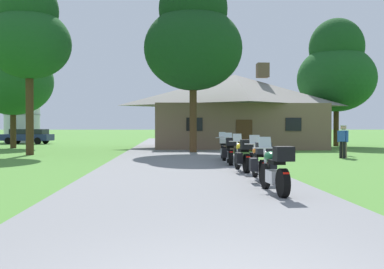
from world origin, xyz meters
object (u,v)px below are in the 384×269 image
object	(u,v)px
motorcycle_yellow_third_in_row	(243,156)
bystander_blue_shirt_by_tree	(342,140)
tree_by_lodge_front	(193,37)
parked_navy_suv_far_left	(28,136)
bystander_blue_shirt_beside_signpost	(344,140)
motorcycle_green_farthest_in_row	(223,148)
tree_right_of_lodge	(336,69)
motorcycle_orange_second_in_row	(260,162)
motorcycle_silver_fourth_in_row	(230,151)
tree_left_far	(13,72)
motorcycle_green_nearest_to_camera	(275,170)
tree_left_near	(29,34)
bystander_white_shirt_near_lodge	(344,139)
metal_silo_distant	(22,110)

from	to	relation	value
motorcycle_yellow_third_in_row	bystander_blue_shirt_by_tree	xyz separation A→B (m)	(6.30, 7.26, 0.34)
tree_by_lodge_front	parked_navy_suv_far_left	bearing A→B (deg)	132.63
bystander_blue_shirt_beside_signpost	motorcycle_green_farthest_in_row	bearing A→B (deg)	172.04
motorcycle_yellow_third_in_row	tree_right_of_lodge	world-z (taller)	tree_right_of_lodge
motorcycle_orange_second_in_row	parked_navy_suv_far_left	xyz separation A→B (m)	(-15.93, 30.96, 0.17)
motorcycle_silver_fourth_in_row	tree_left_far	distance (m)	22.45
motorcycle_green_farthest_in_row	tree_left_far	bearing A→B (deg)	139.34
motorcycle_green_nearest_to_camera	motorcycle_orange_second_in_row	bearing A→B (deg)	83.04
tree_left_near	bystander_blue_shirt_beside_signpost	bearing A→B (deg)	-10.58
motorcycle_silver_fourth_in_row	motorcycle_orange_second_in_row	bearing A→B (deg)	-85.36
bystander_blue_shirt_beside_signpost	motorcycle_silver_fourth_in_row	bearing A→B (deg)	-169.62
bystander_white_shirt_near_lodge	tree_by_lodge_front	distance (m)	10.72
motorcycle_orange_second_in_row	metal_silo_distant	bearing A→B (deg)	118.40
tree_left_near	tree_right_of_lodge	size ratio (longest dim) A/B	0.94
motorcycle_yellow_third_in_row	bystander_white_shirt_near_lodge	bearing A→B (deg)	49.17
bystander_blue_shirt_by_tree	metal_silo_distant	distance (m)	35.29
motorcycle_silver_fourth_in_row	bystander_blue_shirt_by_tree	world-z (taller)	bystander_blue_shirt_by_tree
motorcycle_silver_fourth_in_row	bystander_blue_shirt_by_tree	bearing A→B (deg)	37.39
bystander_blue_shirt_beside_signpost	tree_left_far	size ratio (longest dim) A/B	0.17
motorcycle_green_farthest_in_row	metal_silo_distant	world-z (taller)	metal_silo_distant
tree_left_far	parked_navy_suv_far_left	xyz separation A→B (m)	(-1.55, 8.73, -4.99)
motorcycle_green_nearest_to_camera	motorcycle_silver_fourth_in_row	xyz separation A→B (m)	(0.06, 8.23, -0.01)
motorcycle_silver_fourth_in_row	tree_right_of_lodge	xyz separation A→B (m)	(11.50, 18.94, 5.81)
motorcycle_green_nearest_to_camera	tree_by_lodge_front	distance (m)	18.61
tree_by_lodge_front	motorcycle_green_nearest_to_camera	bearing A→B (deg)	-86.80
tree_by_lodge_front	metal_silo_distant	distance (m)	26.88
motorcycle_silver_fourth_in_row	motorcycle_green_nearest_to_camera	bearing A→B (deg)	-86.81
motorcycle_yellow_third_in_row	metal_silo_distant	distance (m)	37.51
bystander_blue_shirt_by_tree	metal_silo_distant	bearing A→B (deg)	-1.88
motorcycle_yellow_third_in_row	parked_navy_suv_far_left	bearing A→B (deg)	115.81
bystander_white_shirt_near_lodge	tree_left_far	size ratio (longest dim) A/B	0.17
tree_by_lodge_front	bystander_white_shirt_near_lodge	bearing A→B (deg)	-17.25
motorcycle_green_farthest_in_row	metal_silo_distant	xyz separation A→B (m)	(-17.85, 27.18, 2.73)
motorcycle_orange_second_in_row	motorcycle_silver_fourth_in_row	world-z (taller)	same
motorcycle_silver_fourth_in_row	tree_left_far	bearing A→B (deg)	134.37
tree_by_lodge_front	parked_navy_suv_far_left	size ratio (longest dim) A/B	2.28
motorcycle_green_nearest_to_camera	parked_navy_suv_far_left	distance (m)	37.03
metal_silo_distant	tree_left_far	bearing A→B (deg)	-75.17
motorcycle_green_nearest_to_camera	tree_left_near	world-z (taller)	tree_left_near
bystander_white_shirt_near_lodge	parked_navy_suv_far_left	distance (m)	29.79
motorcycle_green_nearest_to_camera	motorcycle_yellow_third_in_row	size ratio (longest dim) A/B	1.00
motorcycle_yellow_third_in_row	motorcycle_green_farthest_in_row	bearing A→B (deg)	86.62
bystander_white_shirt_near_lodge	tree_left_far	world-z (taller)	tree_left_far
motorcycle_green_nearest_to_camera	metal_silo_distant	world-z (taller)	metal_silo_distant
bystander_blue_shirt_by_tree	parked_navy_suv_far_left	bearing A→B (deg)	1.34
metal_silo_distant	motorcycle_silver_fourth_in_row	bearing A→B (deg)	-59.20
motorcycle_orange_second_in_row	tree_by_lodge_front	distance (m)	16.27
motorcycle_orange_second_in_row	tree_left_near	bearing A→B (deg)	129.56
motorcycle_yellow_third_in_row	motorcycle_green_nearest_to_camera	bearing A→B (deg)	-94.80
bystander_white_shirt_near_lodge	metal_silo_distant	xyz separation A→B (m)	(-25.17, 23.28, 2.40)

